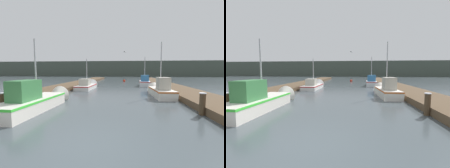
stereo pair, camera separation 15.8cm
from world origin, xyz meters
TOP-DOWN VIEW (x-y plane):
  - ground_plane at (0.00, 0.00)m, footprint 200.00×200.00m
  - dock_left at (-6.28, 16.00)m, footprint 2.94×40.00m
  - dock_right at (6.28, 16.00)m, footprint 2.94×40.00m
  - distant_shore_ridge at (0.00, 60.27)m, footprint 120.00×16.00m
  - fishing_boat_0 at (-3.77, 3.88)m, footprint 1.55×5.41m
  - fishing_boat_1 at (3.92, 9.04)m, footprint 1.50×4.82m
  - fishing_boat_2 at (-3.57, 13.73)m, footprint 1.67×4.90m
  - fishing_boat_3 at (3.65, 17.72)m, footprint 1.72×4.48m
  - mooring_piling_0 at (4.71, 3.54)m, footprint 0.31×0.31m
  - mooring_piling_1 at (-4.89, 2.76)m, footprint 0.32×0.32m
  - channel_buoy at (0.63, 26.09)m, footprint 0.49×0.49m
  - seagull_lead at (0.89, 15.00)m, footprint 0.37×0.54m

SIDE VIEW (x-z plane):
  - ground_plane at x=0.00m, z-range 0.00..0.00m
  - channel_buoy at x=0.63m, z-range -0.35..0.64m
  - dock_left at x=-6.28m, z-range 0.00..0.39m
  - dock_right at x=6.28m, z-range 0.00..0.39m
  - fishing_boat_2 at x=-3.57m, z-range -1.68..2.38m
  - fishing_boat_1 at x=3.92m, z-range -1.90..2.87m
  - fishing_boat_3 at x=3.65m, z-range -1.70..2.68m
  - fishing_boat_0 at x=-3.77m, z-range -1.56..2.57m
  - mooring_piling_1 at x=-4.89m, z-range 0.01..1.06m
  - mooring_piling_0 at x=4.71m, z-range 0.01..1.08m
  - distant_shore_ridge at x=0.00m, z-range 0.00..5.80m
  - seagull_lead at x=0.89m, z-range 4.38..4.51m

